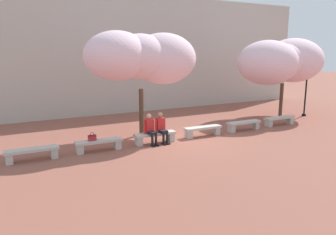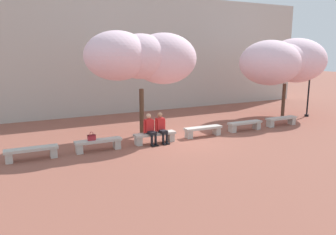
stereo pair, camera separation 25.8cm
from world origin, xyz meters
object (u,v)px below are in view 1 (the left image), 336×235
Objects in this scene: cherry_tree_main at (141,57)px; cherry_tree_secondary at (281,61)px; stone_bench_east_end at (244,124)px; stone_bench_far_east at (280,120)px; lamp_post_with_banner at (307,75)px; person_seated_right at (161,127)px; person_seated_left at (150,128)px; stone_bench_west_end at (32,152)px; stone_bench_near_west at (99,144)px; stone_bench_center at (155,136)px; stone_bench_near_east at (203,130)px; handbag at (92,137)px.

cherry_tree_main is 0.92× the size of cherry_tree_secondary.
stone_bench_east_end and stone_bench_far_east have the same top height.
cherry_tree_main is (-4.78, 1.48, 3.26)m from stone_bench_east_end.
stone_bench_far_east is 0.36× the size of cherry_tree_main.
cherry_tree_secondary is at bearing 2.70° from cherry_tree_main.
person_seated_right is at bearing -173.34° from lamp_post_with_banner.
person_seated_right is at bearing -0.01° from person_seated_left.
stone_bench_west_end is 14.44m from cherry_tree_secondary.
lamp_post_with_banner is at bearing 5.05° from stone_bench_near_west.
person_seated_left is at bearing 179.99° from person_seated_right.
cherry_tree_main reaches higher than person_seated_right.
stone_bench_near_west is at bearing 178.60° from person_seated_left.
lamp_post_with_banner is (12.94, 1.14, 2.16)m from stone_bench_near_west.
lamp_post_with_banner is at bearing 4.26° from stone_bench_west_end.
person_seated_left reaches higher than stone_bench_near_west.
stone_bench_center is 9.81m from cherry_tree_secondary.
cherry_tree_main is (0.31, 1.54, 2.86)m from person_seated_left.
person_seated_left is 0.31× the size of lamp_post_with_banner.
lamp_post_with_banner is at bearing -1.86° from cherry_tree_main.
stone_bench_west_end is 1.42× the size of person_seated_left.
stone_bench_center is 2.42m from stone_bench_near_east.
stone_bench_center is 2.69m from handbag.
stone_bench_west_end is at bearing 180.00° from stone_bench_near_west.
person_seated_right is (0.27, -0.05, 0.39)m from stone_bench_center.
stone_bench_west_end is 1.00× the size of stone_bench_near_west.
handbag is (-5.09, 0.00, 0.28)m from stone_bench_near_east.
stone_bench_near_west is 2.21m from person_seated_left.
stone_bench_west_end is 2.42m from stone_bench_near_west.
handbag is at bearing -170.84° from cherry_tree_secondary.
handbag is (-2.67, 0.00, 0.28)m from stone_bench_center.
stone_bench_west_end is 2.19m from handbag.
cherry_tree_main is 10.53m from lamp_post_with_banner.
stone_bench_east_end is 1.00× the size of stone_bench_far_east.
stone_bench_near_west is at bearing 0.00° from stone_bench_west_end.
stone_bench_near_west is 0.45× the size of lamp_post_with_banner.
lamp_post_with_banner is at bearing 11.39° from stone_bench_east_end.
lamp_post_with_banner is (5.68, 1.14, 2.16)m from stone_bench_east_end.
stone_bench_west_end is 1.00× the size of stone_bench_east_end.
cherry_tree_main reaches higher than stone_bench_far_east.
stone_bench_east_end is 7.52m from handbag.
person_seated_right is at bearing -167.53° from cherry_tree_secondary.
person_seated_left is (-0.25, -0.05, 0.39)m from stone_bench_center.
stone_bench_center is 0.48m from person_seated_right.
stone_bench_west_end is 15.56m from lamp_post_with_banner.
stone_bench_center is at bearing 168.81° from person_seated_right.
stone_bench_far_east is 7.00m from person_seated_right.
stone_bench_far_east is at bearing -0.03° from handbag.
handbag is at bearing -151.55° from cherry_tree_main.
lamp_post_with_banner reaches higher than handbag.
person_seated_left is (4.59, -0.05, 0.39)m from stone_bench_west_end.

